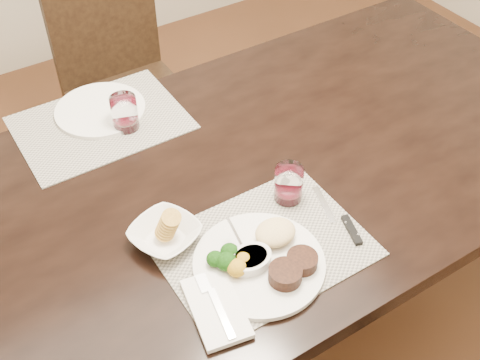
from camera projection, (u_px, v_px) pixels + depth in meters
ground_plane at (252, 325)px, 2.10m from camera, size 4.50×4.50×0.00m
dining_table at (255, 189)px, 1.63m from camera, size 2.00×1.00×0.75m
chair_far at (121, 75)px, 2.31m from camera, size 0.42×0.42×0.90m
placemat_near at (264, 247)px, 1.38m from camera, size 0.46×0.34×0.00m
placemat_far at (101, 123)px, 1.70m from camera, size 0.46×0.34×0.00m
dinner_plate at (265, 259)px, 1.33m from camera, size 0.30×0.30×0.05m
napkin_fork at (216, 308)px, 1.25m from camera, size 0.13×0.20×0.02m
steak_knife at (345, 224)px, 1.42m from camera, size 0.05×0.21×0.01m
cracker_bowl at (165, 234)px, 1.38m from camera, size 0.19×0.19×0.07m
sauce_ramekin at (250, 261)px, 1.32m from camera, size 0.10×0.15×0.08m
wine_glass_near at (289, 185)px, 1.46m from camera, size 0.07×0.07×0.10m
far_plate at (100, 110)px, 1.74m from camera, size 0.26×0.26×0.01m
wine_glass_far at (125, 114)px, 1.66m from camera, size 0.07×0.07×0.10m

